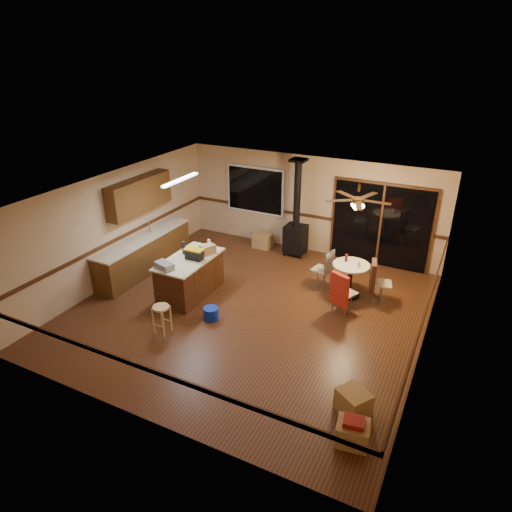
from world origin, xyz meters
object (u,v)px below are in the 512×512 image
Objects in this scene: bar_stool at (162,319)px; box_corner_b at (353,402)px; toolbox_black at (194,255)px; chair_right at (374,277)px; kitchen_island at (190,276)px; wood_stove at (296,229)px; toolbox_grey at (164,266)px; box_under_window at (263,240)px; blue_bucket at (211,313)px; chair_near at (340,289)px; chair_left at (326,265)px; box_corner_a at (353,433)px; dining_table at (350,275)px.

bar_stool is 3.97m from box_corner_b.
toolbox_black reaches higher than chair_right.
chair_right reaches higher than kitchen_island.
wood_stove is 5.97× the size of toolbox_grey.
blue_bucket is at bearing -80.31° from box_under_window.
chair_right is at bearing 60.36° from chair_near.
blue_bucket is 0.68× the size of box_corner_b.
kitchen_island is at bearing -95.63° from box_under_window.
kitchen_island reaches higher than box_corner_b.
chair_left is 1.13m from chair_near.
box_corner_b is at bearing -24.14° from kitchen_island.
chair_left reaches higher than box_corner_a.
blue_bucket is (-0.35, -3.73, -0.60)m from wood_stove.
wood_stove is 4.89× the size of chair_left.
chair_left is at bearing 31.91° from kitchen_island.
wood_stove reaches higher than box_corner_b.
bar_stool is at bearing -142.82° from chair_near.
chair_right is at bearing 99.00° from box_corner_b.
box_corner_a reaches higher than blue_bucket.
blue_bucket is at bearing -149.22° from chair_near.
chair_left is at bearing 176.36° from chair_right.
dining_table is 3.66m from box_corner_b.
chair_left is 1.12× the size of box_corner_a.
bar_stool reaches higher than blue_bucket.
chair_left is at bearing 115.17° from box_corner_b.
box_corner_a is at bearing -53.59° from box_under_window.
kitchen_island is 0.83m from toolbox_grey.
blue_bucket is at bearing -125.88° from chair_left.
dining_table reaches higher than box_corner_b.
box_corner_b is (1.07, -3.48, -0.34)m from dining_table.
toolbox_grey is 0.92× the size of box_corner_a.
toolbox_black is at bearing -153.78° from dining_table.
toolbox_black is 1.71m from bar_stool.
box_corner_b reaches higher than box_corner_a.
dining_table is 1.66× the size of box_under_window.
box_corner_b is (2.99, -4.97, -0.54)m from wood_stove.
kitchen_island is at bearing 73.76° from toolbox_grey.
wood_stove is 3.25m from toolbox_black.
kitchen_island is 3.09m from chair_left.
chair_near is at bearing -39.37° from box_under_window.
wood_stove is 6.61× the size of toolbox_black.
blue_bucket is at bearing 54.06° from bar_stool.
blue_bucket is (0.60, 0.83, -0.16)m from bar_stool.
toolbox_grey is 1.22m from bar_stool.
blue_bucket is 0.69× the size of box_corner_a.
chair_near is at bearing -56.60° from chair_left.
chair_right is (2.44, -1.49, -0.13)m from wood_stove.
bar_stool is 1.86× the size of blue_bucket.
wood_stove is 4.25× the size of bar_stool.
kitchen_island is 3.65× the size of box_corner_a.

